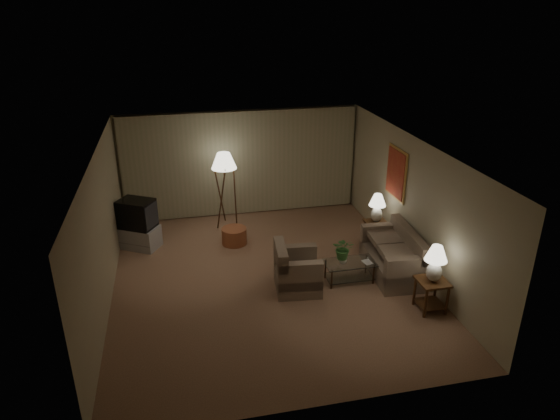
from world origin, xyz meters
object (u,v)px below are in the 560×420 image
object	(u,v)px
armchair	(298,272)
table_lamp_near	(436,260)
side_table_near	(431,290)
tv_cabinet	(140,237)
vase	(343,259)
ottoman	(234,236)
floor_lamp	(225,188)
table_lamp_far	(377,205)
side_table_far	(375,230)
sofa	(392,257)
crt_tv	(137,214)
coffee_table	(349,269)

from	to	relation	value
armchair	table_lamp_near	bearing A→B (deg)	-113.12
side_table_near	tv_cabinet	distance (m)	6.36
vase	ottoman	bearing A→B (deg)	131.27
tv_cabinet	floor_lamp	distance (m)	2.30
table_lamp_near	side_table_near	bearing A→B (deg)	-45.00
ottoman	table_lamp_far	bearing A→B (deg)	-14.02
table_lamp_near	ottoman	size ratio (longest dim) A/B	1.21
side_table_far	sofa	bearing A→B (deg)	-96.84
crt_tv	ottoman	bearing A→B (deg)	22.74
ottoman	side_table_far	bearing A→B (deg)	-14.02
table_lamp_far	crt_tv	xyz separation A→B (m)	(-5.20, 1.05, -0.16)
side_table_near	side_table_far	distance (m)	2.60
table_lamp_near	floor_lamp	xyz separation A→B (m)	(-3.16, 4.42, -0.03)
tv_cabinet	side_table_near	bearing A→B (deg)	-4.78
table_lamp_near	floor_lamp	size ratio (longest dim) A/B	0.37
sofa	floor_lamp	xyz separation A→B (m)	(-3.01, 3.07, 0.60)
side_table_far	table_lamp_far	bearing A→B (deg)	14.04
coffee_table	crt_tv	distance (m)	4.80
tv_cabinet	floor_lamp	bearing A→B (deg)	50.87
side_table_far	crt_tv	distance (m)	5.32
side_table_near	vase	size ratio (longest dim) A/B	3.61
side_table_near	crt_tv	bearing A→B (deg)	144.91
side_table_near	table_lamp_far	bearing A→B (deg)	90.00
armchair	coffee_table	world-z (taller)	armchair
side_table_near	ottoman	world-z (taller)	side_table_near
tv_cabinet	crt_tv	world-z (taller)	crt_tv
table_lamp_near	vase	size ratio (longest dim) A/B	4.12
side_table_near	table_lamp_near	distance (m)	0.60
table_lamp_far	tv_cabinet	bearing A→B (deg)	168.55
sofa	side_table_far	size ratio (longest dim) A/B	3.01
sofa	table_lamp_near	world-z (taller)	table_lamp_near
side_table_near	ottoman	distance (m)	4.59
armchair	side_table_near	bearing A→B (deg)	-113.12
sofa	ottoman	distance (m)	3.58
coffee_table	armchair	bearing A→B (deg)	-176.98
table_lamp_far	vase	distance (m)	1.89
table_lamp_far	armchair	bearing A→B (deg)	-146.89
coffee_table	crt_tv	xyz separation A→B (m)	(-4.11, 2.40, 0.54)
sofa	ottoman	xyz separation A→B (m)	(-2.95, 2.02, -0.19)
side_table_near	ottoman	xyz separation A→B (m)	(-3.10, 3.37, -0.22)
vase	table_lamp_far	bearing A→B (deg)	47.54
coffee_table	floor_lamp	size ratio (longest dim) A/B	0.54
table_lamp_far	vase	world-z (taller)	table_lamp_far
side_table_far	side_table_near	bearing A→B (deg)	-90.00
side_table_near	side_table_far	world-z (taller)	same
crt_tv	coffee_table	bearing A→B (deg)	0.03
coffee_table	vase	bearing A→B (deg)	-180.00
armchair	table_lamp_near	world-z (taller)	table_lamp_near
crt_tv	vase	bearing A→B (deg)	-0.91
armchair	floor_lamp	distance (m)	3.43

